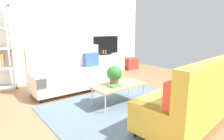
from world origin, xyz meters
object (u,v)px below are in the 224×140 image
object	(u,v)px
tv_console	(106,64)
bottle_0	(101,52)
tv	(106,46)
couch_green	(191,100)
bottle_2	(106,52)
coffee_table	(119,86)
storage_trunk	(130,63)
vase_1	(95,53)
table_book_0	(114,86)
couch_beige	(70,74)
vase_0	(91,54)
bottle_1	(103,53)
potted_plant	(114,74)

from	to	relation	value
tv_console	bottle_0	world-z (taller)	bottle_0
tv_console	tv	world-z (taller)	tv
couch_green	bottle_0	xyz separation A→B (m)	(1.00, 3.95, 0.31)
bottle_2	coffee_table	bearing A→B (deg)	-120.63
storage_trunk	vase_1	bearing A→B (deg)	174.36
bottle_0	storage_trunk	bearing A→B (deg)	-2.57
table_book_0	vase_1	size ratio (longest dim) A/B	1.22
couch_green	couch_beige	bearing A→B (deg)	96.92
couch_green	bottle_0	world-z (taller)	couch_green
couch_beige	table_book_0	bearing A→B (deg)	99.34
tv_console	tv	size ratio (longest dim) A/B	1.40
couch_green	storage_trunk	bearing A→B (deg)	52.55
coffee_table	tv	distance (m)	3.02
tv	table_book_0	distance (m)	3.14
vase_0	bottle_2	bearing A→B (deg)	-9.28
couch_green	bottle_1	size ratio (longest dim) A/B	11.56
tv	bottle_2	distance (m)	0.23
tv	bottle_1	world-z (taller)	tv
couch_beige	vase_1	size ratio (longest dim) A/B	9.69
coffee_table	tv	size ratio (longest dim) A/B	1.10
bottle_2	couch_beige	bearing A→B (deg)	-149.50
coffee_table	bottle_2	xyz separation A→B (m)	(1.50, 2.53, 0.33)
couch_beige	vase_1	distance (m)	1.94
couch_beige	couch_green	bearing A→B (deg)	103.69
tv	bottle_0	size ratio (longest dim) A/B	4.34
vase_0	bottle_2	size ratio (longest dim) A/B	0.78
bottle_1	potted_plant	bearing A→B (deg)	-120.59
bottle_0	bottle_1	distance (m)	0.11
storage_trunk	vase_0	bearing A→B (deg)	174.90
couch_green	tv_console	bearing A→B (deg)	66.31
couch_beige	bottle_2	size ratio (longest dim) A/B	10.92
coffee_table	vase_0	bearing A→B (deg)	70.12
bottle_1	bottle_2	size ratio (longest dim) A/B	0.98
potted_plant	couch_green	bearing A→B (deg)	-76.26
tv	tv_console	bearing A→B (deg)	90.00
couch_green	potted_plant	bearing A→B (deg)	97.26
tv	bottle_0	world-z (taller)	tv
potted_plant	vase_1	bearing A→B (deg)	65.38
tv_console	potted_plant	distance (m)	3.00
couch_green	bottle_0	size ratio (longest dim) A/B	8.61
storage_trunk	vase_0	size ratio (longest dim) A/B	3.81
table_book_0	bottle_2	xyz separation A→B (m)	(1.65, 2.59, 0.29)
bottle_1	bottle_2	world-z (taller)	bottle_2
potted_plant	vase_0	world-z (taller)	potted_plant
bottle_1	vase_0	bearing A→B (deg)	168.65
tv_console	vase_0	world-z (taller)	vase_0
vase_1	bottle_0	size ratio (longest dim) A/B	0.85
bottle_0	bottle_2	bearing A→B (deg)	0.00
bottle_0	potted_plant	bearing A→B (deg)	-118.74
table_book_0	potted_plant	bearing A→B (deg)	52.30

